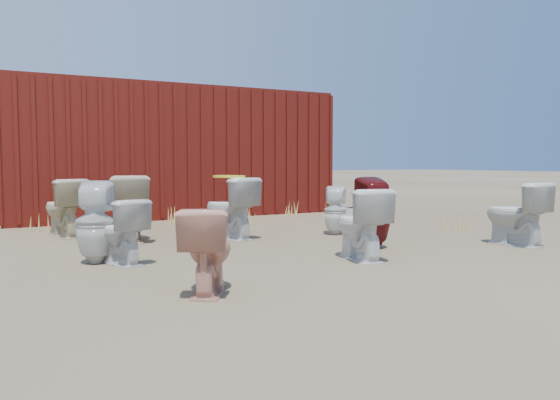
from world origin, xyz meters
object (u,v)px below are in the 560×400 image
shipping_container (169,153)px  toilet_front_a (119,232)px  toilet_back_a (95,222)px  toilet_back_yellowlid (229,208)px  toilet_front_maroon (374,213)px  loose_tank (355,219)px  toilet_front_c (360,224)px  toilet_back_e (335,210)px  toilet_back_beige_right (131,208)px  toilet_back_beige_left (64,208)px  toilet_front_e (515,214)px  toilet_front_pink (207,250)px

shipping_container → toilet_front_a: size_ratio=9.19×
toilet_back_a → toilet_back_yellowlid: (1.87, 0.99, -0.01)m
toilet_front_a → toilet_front_maroon: size_ratio=0.78×
toilet_back_yellowlid → loose_tank: size_ratio=1.63×
toilet_front_a → toilet_front_c: toilet_front_c is taller
toilet_front_c → toilet_back_a: toilet_back_a is taller
toilet_back_yellowlid → shipping_container: bearing=-112.7°
toilet_front_c → toilet_back_e: 1.96m
toilet_front_c → toilet_back_a: size_ratio=0.90×
toilet_front_maroon → toilet_back_beige_right: size_ratio=0.99×
toilet_back_a → toilet_front_c: bearing=175.6°
shipping_container → toilet_back_beige_left: size_ratio=7.57×
toilet_front_a → toilet_front_c: size_ratio=0.87×
toilet_front_maroon → toilet_front_e: bearing=172.7°
loose_tank → shipping_container: bearing=87.7°
toilet_front_maroon → toilet_back_beige_left: size_ratio=1.06×
shipping_container → toilet_back_beige_right: size_ratio=7.05×
toilet_back_beige_left → toilet_back_beige_right: toilet_back_beige_right is taller
toilet_front_maroon → toilet_back_beige_right: bearing=-24.9°
shipping_container → toilet_back_e: 4.40m
toilet_front_c → toilet_back_e: bearing=-107.5°
toilet_back_a → loose_tank: bearing=-147.0°
toilet_front_c → loose_tank: bearing=-116.1°
toilet_front_maroon → shipping_container: bearing=-67.3°
toilet_back_yellowlid → toilet_back_e: 1.50m
shipping_container → loose_tank: shipping_container is taller
shipping_container → toilet_front_maroon: bearing=-81.2°
toilet_back_beige_left → toilet_back_e: toilet_back_beige_left is taller
toilet_back_beige_right → toilet_back_e: bearing=178.4°
toilet_front_e → loose_tank: bearing=-72.0°
toilet_front_maroon → toilet_front_e: 1.77m
loose_tank → toilet_back_a: bearing=168.3°
toilet_back_yellowlid → loose_tank: (2.01, -0.06, -0.23)m
shipping_container → toilet_back_beige_right: shipping_container is taller
toilet_front_e → toilet_back_yellowlid: bearing=-40.9°
toilet_back_beige_right → toilet_front_maroon: bearing=154.4°
toilet_front_e → toilet_back_beige_left: 5.85m
toilet_front_a → toilet_back_e: bearing=176.1°
loose_tank → toilet_back_beige_left: bearing=136.6°
toilet_front_a → loose_tank: 3.84m
toilet_back_beige_left → toilet_back_yellowlid: (1.91, -1.23, 0.01)m
toilet_front_a → toilet_front_pink: toilet_front_pink is taller
shipping_container → toilet_front_e: bearing=-67.6°
toilet_front_pink → toilet_back_a: toilet_back_a is taller
shipping_container → toilet_front_e: size_ratio=7.73×
toilet_back_a → toilet_back_beige_right: 1.52m
toilet_front_a → toilet_back_beige_left: size_ratio=0.82×
toilet_back_beige_left → toilet_back_beige_right: bearing=116.3°
toilet_back_yellowlid → toilet_back_e: size_ratio=1.19×
shipping_container → toilet_front_a: bearing=-112.1°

